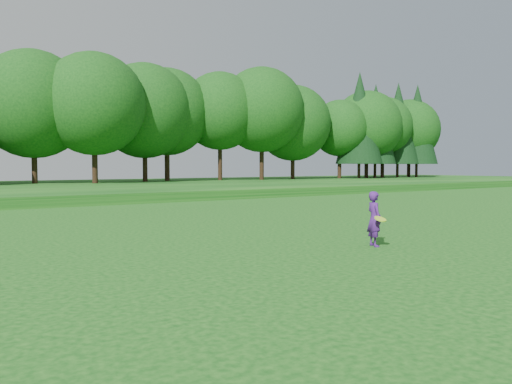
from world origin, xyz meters
TOP-DOWN VIEW (x-y plane):
  - ground at (0.00, 0.00)m, footprint 140.00×140.00m
  - berm at (0.00, 34.00)m, footprint 130.00×30.00m
  - walking_path at (0.00, 20.00)m, footprint 130.00×1.60m
  - treeline at (0.00, 38.00)m, footprint 104.00×7.00m
  - woman at (1.83, 1.35)m, footprint 0.59×0.82m

SIDE VIEW (x-z plane):
  - ground at x=0.00m, z-range 0.00..0.00m
  - walking_path at x=0.00m, z-range 0.00..0.04m
  - berm at x=0.00m, z-range 0.00..0.60m
  - woman at x=1.83m, z-range 0.00..1.46m
  - treeline at x=0.00m, z-range 0.60..15.60m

